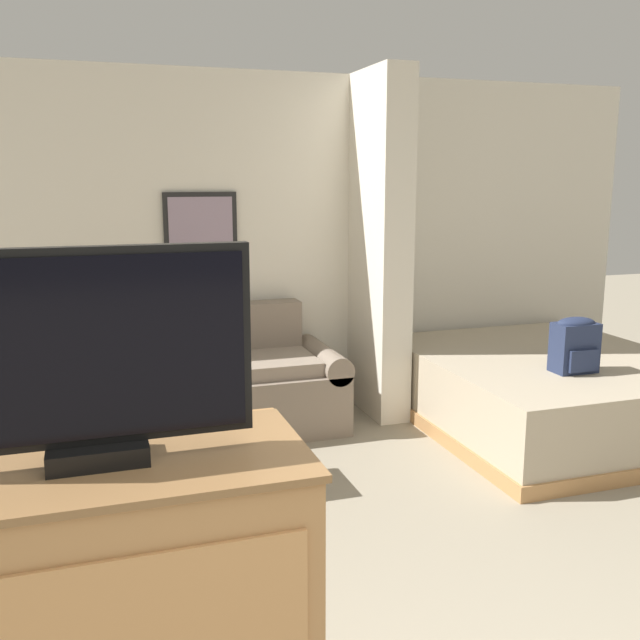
{
  "coord_description": "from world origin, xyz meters",
  "views": [
    {
      "loc": [
        -1.19,
        -1.01,
        1.81
      ],
      "look_at": [
        0.01,
        2.62,
        1.05
      ],
      "focal_mm": 40.0,
      "sensor_mm": 36.0,
      "label": 1
    }
  ],
  "objects_px": {
    "table_lamp": "(52,333)",
    "bed": "(547,390)",
    "coffee_table": "(229,433)",
    "tv": "(92,358)",
    "backpack": "(575,344)",
    "couch": "(214,387)"
  },
  "relations": [
    {
      "from": "bed",
      "to": "backpack",
      "type": "distance_m",
      "value": 0.65
    },
    {
      "from": "table_lamp",
      "to": "tv",
      "type": "distance_m",
      "value": 3.3
    },
    {
      "from": "couch",
      "to": "bed",
      "type": "relative_size",
      "value": 0.87
    },
    {
      "from": "bed",
      "to": "tv",
      "type": "bearing_deg",
      "value": -141.35
    },
    {
      "from": "coffee_table",
      "to": "bed",
      "type": "xyz_separation_m",
      "value": [
        2.45,
        0.37,
        -0.08
      ]
    },
    {
      "from": "coffee_table",
      "to": "tv",
      "type": "relative_size",
      "value": 0.84
    },
    {
      "from": "tv",
      "to": "table_lamp",
      "type": "bearing_deg",
      "value": 94.34
    },
    {
      "from": "table_lamp",
      "to": "backpack",
      "type": "bearing_deg",
      "value": -19.02
    },
    {
      "from": "coffee_table",
      "to": "table_lamp",
      "type": "bearing_deg",
      "value": 132.42
    },
    {
      "from": "coffee_table",
      "to": "bed",
      "type": "relative_size",
      "value": 0.31
    },
    {
      "from": "couch",
      "to": "backpack",
      "type": "height_order",
      "value": "backpack"
    },
    {
      "from": "couch",
      "to": "backpack",
      "type": "relative_size",
      "value": 4.93
    },
    {
      "from": "couch",
      "to": "table_lamp",
      "type": "distance_m",
      "value": 1.17
    },
    {
      "from": "couch",
      "to": "table_lamp",
      "type": "xyz_separation_m",
      "value": [
        -1.07,
        0.02,
        0.47
      ]
    },
    {
      "from": "coffee_table",
      "to": "table_lamp",
      "type": "xyz_separation_m",
      "value": [
        -0.97,
        1.07,
        0.45
      ]
    },
    {
      "from": "couch",
      "to": "backpack",
      "type": "bearing_deg",
      "value": -26.65
    },
    {
      "from": "table_lamp",
      "to": "bed",
      "type": "distance_m",
      "value": 3.53
    },
    {
      "from": "couch",
      "to": "table_lamp",
      "type": "height_order",
      "value": "table_lamp"
    },
    {
      "from": "coffee_table",
      "to": "table_lamp",
      "type": "height_order",
      "value": "table_lamp"
    },
    {
      "from": "coffee_table",
      "to": "tv",
      "type": "distance_m",
      "value": 2.51
    },
    {
      "from": "couch",
      "to": "tv",
      "type": "bearing_deg",
      "value": -104.43
    },
    {
      "from": "table_lamp",
      "to": "bed",
      "type": "bearing_deg",
      "value": -11.46
    }
  ]
}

